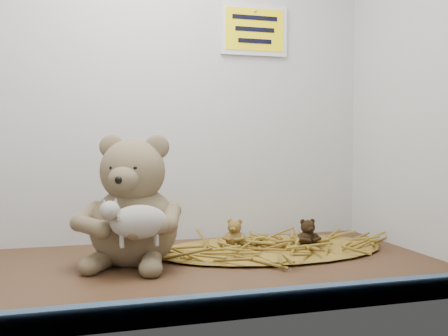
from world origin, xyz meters
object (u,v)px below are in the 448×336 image
object	(u,v)px
main_teddy	(134,200)
mini_teddy_brown	(308,232)
mini_teddy_tan	(235,232)
toy_lamb	(139,222)

from	to	relation	value
main_teddy	mini_teddy_brown	size ratio (longest dim) A/B	4.01
main_teddy	mini_teddy_tan	size ratio (longest dim) A/B	4.11
mini_teddy_brown	mini_teddy_tan	bearing A→B (deg)	162.96
main_teddy	mini_teddy_brown	distance (cm)	41.11
toy_lamb	mini_teddy_tan	size ratio (longest dim) A/B	2.13
main_teddy	mini_teddy_brown	xyz separation A→B (cm)	(40.06, 1.68, -9.08)
toy_lamb	mini_teddy_tan	xyz separation A→B (cm)	(23.95, 16.80, -6.00)
mini_teddy_brown	main_teddy	bearing A→B (deg)	-175.99
toy_lamb	mini_teddy_tan	distance (cm)	29.87
toy_lamb	mini_teddy_tan	bearing A→B (deg)	35.04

